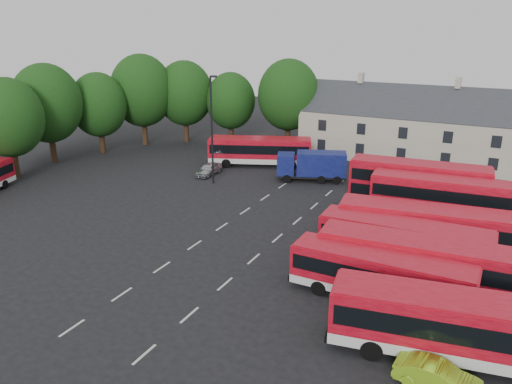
% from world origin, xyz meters
% --- Properties ---
extents(ground, '(140.00, 140.00, 0.00)m').
position_xyz_m(ground, '(0.00, 0.00, 0.00)').
color(ground, black).
rests_on(ground, ground).
extents(lane_markings, '(5.15, 33.80, 0.01)m').
position_xyz_m(lane_markings, '(2.50, 2.00, 0.01)').
color(lane_markings, beige).
rests_on(lane_markings, ground).
extents(treeline, '(29.92, 32.59, 12.01)m').
position_xyz_m(treeline, '(-20.74, 19.36, 6.68)').
color(treeline, black).
rests_on(treeline, ground).
extents(terrace_houses, '(35.70, 7.13, 10.06)m').
position_xyz_m(terrace_houses, '(14.00, 30.00, 3.86)').
color(terrace_houses, beige).
rests_on(terrace_houses, ground).
extents(bus_row_a, '(12.51, 4.74, 3.45)m').
position_xyz_m(bus_row_a, '(18.92, -7.30, 2.08)').
color(bus_row_a, silver).
rests_on(bus_row_a, ground).
extents(bus_row_b, '(10.68, 2.55, 3.02)m').
position_xyz_m(bus_row_b, '(14.22, -3.46, 1.81)').
color(bus_row_b, silver).
rests_on(bus_row_b, ground).
extents(bus_row_c, '(11.79, 3.46, 3.29)m').
position_xyz_m(bus_row_c, '(15.61, -1.01, 1.98)').
color(bus_row_c, silver).
rests_on(bus_row_c, ground).
extents(bus_row_d, '(11.34, 2.83, 3.19)m').
position_xyz_m(bus_row_d, '(14.48, 1.73, 1.92)').
color(bus_row_d, silver).
rests_on(bus_row_d, ground).
extents(bus_row_e, '(12.40, 4.36, 3.43)m').
position_xyz_m(bus_row_e, '(15.39, 4.66, 2.06)').
color(bus_row_e, silver).
rests_on(bus_row_e, ground).
extents(bus_dd_south, '(10.79, 3.41, 4.35)m').
position_xyz_m(bus_dd_south, '(15.66, 9.35, 2.48)').
color(bus_dd_south, silver).
rests_on(bus_dd_south, ground).
extents(bus_dd_north, '(11.55, 3.53, 4.66)m').
position_xyz_m(bus_dd_north, '(13.54, 11.97, 2.66)').
color(bus_dd_north, silver).
rests_on(bus_dd_north, ground).
extents(bus_north, '(11.81, 6.82, 3.30)m').
position_xyz_m(bus_north, '(-5.42, 19.63, 1.98)').
color(bus_north, silver).
rests_on(bus_north, ground).
extents(box_truck, '(7.40, 4.61, 3.10)m').
position_xyz_m(box_truck, '(2.07, 17.01, 1.74)').
color(box_truck, black).
rests_on(box_truck, ground).
extents(silver_car, '(1.58, 3.84, 1.30)m').
position_xyz_m(silver_car, '(-8.71, 13.84, 0.65)').
color(silver_car, '#AFB3B7').
rests_on(silver_car, ground).
extents(lime_car, '(3.98, 1.65, 1.28)m').
position_xyz_m(lime_car, '(18.48, -9.84, 0.64)').
color(lime_car, '#9DDA21').
rests_on(lime_car, ground).
extents(lamppost, '(0.76, 0.47, 10.96)m').
position_xyz_m(lamppost, '(-6.71, 11.57, 5.85)').
color(lamppost, black).
rests_on(lamppost, ground).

